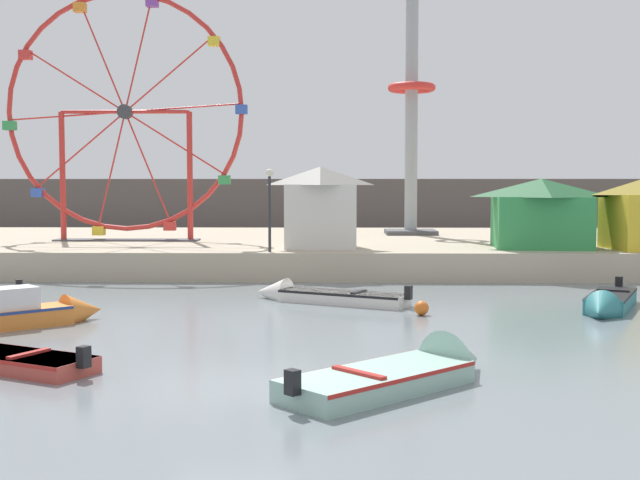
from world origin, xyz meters
The scene contains 13 objects.
ground_plane centered at (0.00, 0.00, 0.00)m, with size 240.00×240.00×0.00m, color slate.
quay_promenade centered at (0.00, 27.15, 0.60)m, with size 110.00×19.98×1.19m, color #B7A88E.
distant_town_skyline centered at (0.00, 48.56, 2.20)m, with size 140.00×3.00×4.40m, color #564C47.
motorboat_seafoam centered at (3.60, 0.29, 0.23)m, with size 4.76×4.63×1.45m.
motorboat_white_red_stripe centered at (1.38, 11.71, 0.22)m, with size 5.51×3.51×1.09m.
motorboat_teal_painted centered at (10.51, 9.72, 0.27)m, with size 3.09×4.82×1.13m.
motorboat_orange_hull centered at (-6.71, 6.62, 0.36)m, with size 4.58×4.22×1.40m.
ferris_wheel_red_frame centered at (-8.29, 24.46, 7.30)m, with size 11.97×1.20×12.16m.
drop_tower_steel_tower centered at (6.20, 30.16, 7.47)m, with size 2.80×2.80×13.59m.
carnival_booth_green_kiosk centered at (11.00, 20.32, 2.77)m, with size 4.71×4.31×3.03m.
carnival_booth_white_ticket centered at (1.34, 20.00, 3.03)m, with size 3.41×2.73×3.55m.
promenade_lamp_near centered at (-0.70, 17.79, 3.46)m, with size 0.32×0.32×3.41m.
mooring_buoy_orange centered at (4.62, 8.88, 0.22)m, with size 0.44×0.44×0.44m, color orange.
Camera 1 is at (2.03, -15.97, 3.95)m, focal length 46.34 mm.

